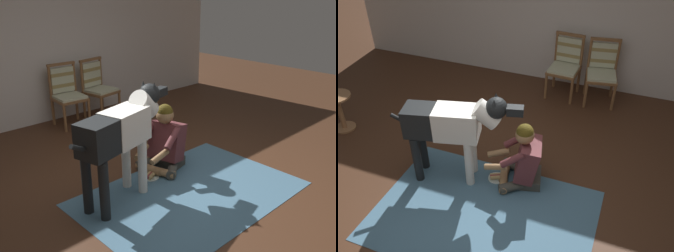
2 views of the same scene
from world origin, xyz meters
The scene contains 8 objects.
ground_plane centered at (0.00, 0.00, 0.00)m, with size 13.77×13.77×0.00m, color #442819.
back_wall centered at (0.00, 3.11, 1.30)m, with size 7.56×0.10×2.60m, color beige.
area_rug centered at (0.09, -0.16, 0.00)m, with size 2.34×1.59×0.01m, color #436881.
dining_chair_left_of_pair centered at (0.27, 2.69, 0.54)m, with size 0.49×0.49×0.98m.
dining_chair_right_of_pair centered at (0.84, 2.69, 0.54)m, with size 0.53×0.53×0.98m.
person_sitting_on_floor centered at (0.31, 0.49, 0.33)m, with size 0.71×0.58×0.82m.
large_dog centered at (-0.46, 0.29, 0.75)m, with size 1.45×0.52×1.16m.
hot_dog_on_plate centered at (0.01, 0.41, 0.03)m, with size 0.20×0.20×0.06m.
Camera 1 is at (-2.57, -2.60, 2.14)m, focal length 40.65 mm.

